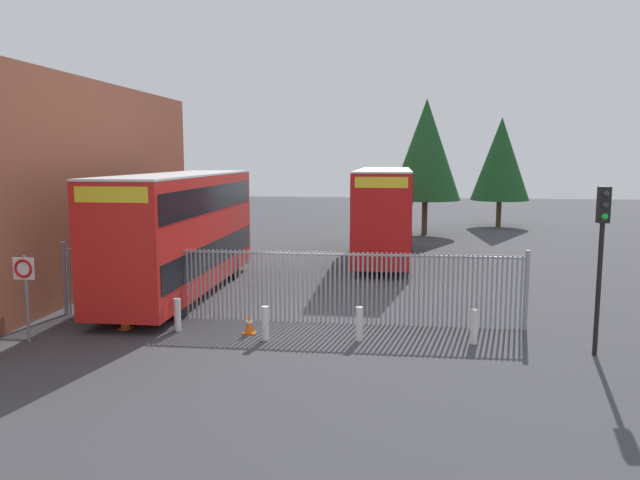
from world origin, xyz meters
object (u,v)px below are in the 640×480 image
at_px(bollard_near_left, 177,315).
at_px(traffic_cone_mid_forecourt, 249,324).
at_px(traffic_light_kerbside, 602,240).
at_px(speed_limit_sign_post, 25,279).
at_px(bollard_center_front, 265,323).
at_px(bollard_far_right, 474,326).
at_px(traffic_cone_by_gate, 125,319).
at_px(double_decker_bus_behind_fence_left, 384,210).
at_px(bollard_near_right, 359,324).
at_px(double_decker_bus_near_gate, 181,229).

distance_m(bollard_near_left, traffic_cone_mid_forecourt, 2.15).
bearing_deg(traffic_light_kerbside, speed_limit_sign_post, -177.04).
relative_size(bollard_center_front, bollard_far_right, 1.00).
xyz_separation_m(bollard_near_left, bollard_center_front, (2.74, -0.61, 0.00)).
xyz_separation_m(traffic_cone_mid_forecourt, speed_limit_sign_post, (-5.79, -1.59, 1.49)).
xyz_separation_m(traffic_cone_by_gate, traffic_light_kerbside, (12.95, -0.82, 2.70)).
bearing_deg(bollard_near_left, traffic_cone_by_gate, -178.83).
relative_size(double_decker_bus_behind_fence_left, traffic_cone_by_gate, 18.32).
xyz_separation_m(bollard_center_front, bollard_far_right, (5.67, 0.39, 0.00)).
relative_size(bollard_near_right, traffic_light_kerbside, 0.22).
height_order(bollard_far_right, speed_limit_sign_post, speed_limit_sign_post).
distance_m(traffic_cone_by_gate, traffic_light_kerbside, 13.25).
bearing_deg(traffic_light_kerbside, bollard_near_right, 175.06).
relative_size(bollard_near_right, bollard_far_right, 1.00).
relative_size(double_decker_bus_behind_fence_left, speed_limit_sign_post, 4.50).
bearing_deg(double_decker_bus_behind_fence_left, bollard_near_left, -112.77).
bearing_deg(traffic_cone_mid_forecourt, speed_limit_sign_post, -164.63).
relative_size(bollard_center_front, traffic_cone_mid_forecourt, 1.61).
xyz_separation_m(double_decker_bus_behind_fence_left, traffic_light_kerbside, (5.71, -14.31, 0.56)).
bearing_deg(speed_limit_sign_post, double_decker_bus_behind_fence_left, 58.37).
bearing_deg(traffic_cone_by_gate, double_decker_bus_near_gate, 88.83).
bearing_deg(traffic_light_kerbside, bollard_far_right, 167.93).
distance_m(double_decker_bus_behind_fence_left, speed_limit_sign_post, 17.73).
relative_size(bollard_center_front, bollard_near_right, 1.00).
relative_size(traffic_cone_by_gate, traffic_light_kerbside, 0.14).
xyz_separation_m(double_decker_bus_near_gate, bollard_center_front, (4.23, -5.22, -1.95)).
distance_m(bollard_far_right, speed_limit_sign_post, 12.20).
distance_m(double_decker_bus_behind_fence_left, traffic_cone_by_gate, 15.45).
height_order(bollard_near_left, speed_limit_sign_post, speed_limit_sign_post).
xyz_separation_m(bollard_near_right, traffic_cone_by_gate, (-6.90, 0.30, -0.19)).
bearing_deg(traffic_cone_by_gate, traffic_light_kerbside, -3.61).
bearing_deg(double_decker_bus_behind_fence_left, traffic_light_kerbside, -68.23).
height_order(bollard_far_right, traffic_light_kerbside, traffic_light_kerbside).
distance_m(double_decker_bus_near_gate, bollard_near_right, 8.63).
distance_m(bollard_center_front, traffic_light_kerbside, 8.99).
bearing_deg(double_decker_bus_near_gate, bollard_near_right, -35.99).
height_order(traffic_cone_mid_forecourt, speed_limit_sign_post, speed_limit_sign_post).
height_order(double_decker_bus_near_gate, bollard_center_front, double_decker_bus_near_gate).
xyz_separation_m(double_decker_bus_near_gate, speed_limit_sign_post, (-2.15, -6.24, -0.65)).
bearing_deg(double_decker_bus_near_gate, bollard_near_left, -72.06).
bearing_deg(traffic_cone_by_gate, bollard_near_right, -2.45).
relative_size(bollard_near_right, traffic_cone_mid_forecourt, 1.61).
bearing_deg(bollard_far_right, traffic_cone_by_gate, 178.93).
xyz_separation_m(traffic_cone_by_gate, speed_limit_sign_post, (-2.05, -1.60, 1.49)).
distance_m(bollard_near_left, traffic_light_kerbside, 11.67).
xyz_separation_m(bollard_center_front, traffic_cone_mid_forecourt, (-0.59, 0.57, -0.19)).
height_order(traffic_cone_mid_forecourt, traffic_light_kerbside, traffic_light_kerbside).
xyz_separation_m(double_decker_bus_near_gate, double_decker_bus_behind_fence_left, (7.14, 8.84, 0.00)).
bearing_deg(bollard_far_right, traffic_light_kerbside, -12.07).
bearing_deg(bollard_near_right, traffic_light_kerbside, -4.94).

